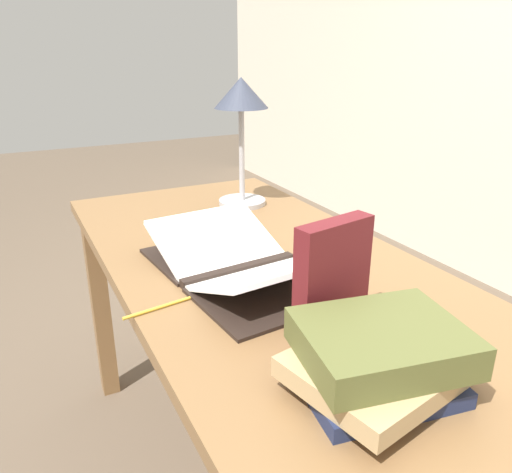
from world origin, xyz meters
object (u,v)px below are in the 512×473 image
Objects in this scene: book_standing_upright at (332,281)px; reading_lamp at (241,109)px; open_book at (239,263)px; book_stack_tall at (380,359)px; pencil at (160,307)px; coffee_mug at (333,302)px.

book_standing_upright is 0.86m from reading_lamp.
book_stack_tall is (0.48, 0.01, 0.03)m from open_book.
open_book is at bearing -178.82° from book_stack_tall.
book_stack_tall is 1.03m from reading_lamp.
pencil is (-0.24, -0.25, -0.11)m from book_standing_upright.
pencil is at bearing -125.01° from coffee_mug.
book_standing_upright is at bearing -40.82° from coffee_mug.
book_standing_upright is 1.42× the size of pencil.
open_book reaches higher than pencil.
open_book is 0.33m from book_standing_upright.
book_stack_tall is at bearing -4.20° from open_book.
book_standing_upright is at bearing 0.54° from open_book.
pencil is (-0.40, -0.23, -0.05)m from book_stack_tall.
book_standing_upright is at bearing 171.89° from book_stack_tall.
book_stack_tall is 1.30× the size of book_standing_upright.
book_stack_tall is 0.71× the size of reading_lamp.
coffee_mug is at bearing 128.99° from book_standing_upright.
reading_lamp reaches higher than open_book.
open_book is 1.82× the size of book_stack_tall.
book_standing_upright reaches higher than pencil.
open_book is 1.29× the size of reading_lamp.
book_standing_upright is (0.32, 0.03, 0.08)m from open_book.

